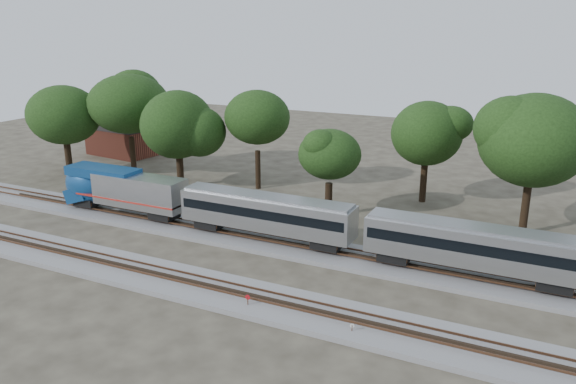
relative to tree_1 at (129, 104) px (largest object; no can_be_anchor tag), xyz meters
The scene contains 14 objects.
ground 35.98m from the tree_1, 34.56° to the right, with size 160.00×160.00×0.00m, color #383328.
track_far 33.01m from the tree_1, 25.61° to the right, with size 160.00×5.00×0.73m.
track_near 38.27m from the tree_1, 39.64° to the right, with size 160.00×5.00×0.73m.
switch_stand_red 40.90m from the tree_1, 38.55° to the right, with size 0.36×0.07×1.14m.
switch_stand_white 47.06m from the tree_1, 32.80° to the right, with size 0.28×0.14×0.91m.
switch_lever 44.60m from the tree_1, 34.99° to the right, with size 0.50×0.30×0.30m, color #512D19.
brick_building 14.62m from the tree_1, 135.86° to the left, with size 10.77×8.18×4.81m.
tree_0 8.42m from the tree_1, 152.90° to the right, with size 7.97×7.97×11.23m.
tree_1 is the anchor object (origin of this frame).
tree_2 9.22m from the tree_1, 12.45° to the right, with size 7.68×7.68×10.83m.
tree_3 17.70m from the tree_1, ahead, with size 8.68×8.68×12.23m.
tree_4 29.37m from the tree_1, ahead, with size 6.59×6.59×9.29m.
tree_5 36.81m from the tree_1, ahead, with size 7.77×7.77×10.96m.
tree_6 47.19m from the tree_1, ahead, with size 9.07×9.07×12.79m.
Camera 1 is at (20.24, -35.18, 18.95)m, focal length 35.00 mm.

